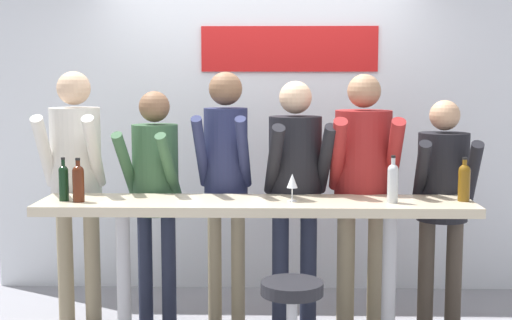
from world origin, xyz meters
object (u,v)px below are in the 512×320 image
object	(u,v)px
wine_bottle_3	(393,181)
person_center_right	(363,173)
person_left	(155,180)
wine_bottle_0	(464,181)
wine_bottle_1	(78,181)
wine_glass_0	(292,182)
tasting_table	(256,224)
person_far_left	(76,168)
wine_bottle_2	(64,181)
person_center	(295,176)
person_right	(443,189)
bar_stool	(292,320)
person_center_left	(226,166)

from	to	relation	value
wine_bottle_3	person_center_right	bearing A→B (deg)	104.90
person_left	wine_bottle_0	bearing A→B (deg)	-0.90
person_left	person_center_right	bearing A→B (deg)	10.02
wine_bottle_1	wine_glass_0	world-z (taller)	wine_bottle_1
tasting_table	person_far_left	size ratio (longest dim) A/B	1.54
person_center_right	wine_bottle_2	xyz separation A→B (m)	(-1.94, -0.45, 0.00)
person_center	tasting_table	bearing A→B (deg)	-132.78
tasting_table	person_right	size ratio (longest dim) A/B	1.73
person_center	person_right	distance (m)	1.02
wine_bottle_1	wine_glass_0	xyz separation A→B (m)	(1.34, 0.04, -0.00)
person_right	wine_bottle_3	distance (m)	0.64
person_left	wine_bottle_0	xyz separation A→B (m)	(2.02, -0.43, 0.07)
wine_bottle_0	wine_bottle_1	distance (m)	2.42
person_far_left	wine_bottle_3	bearing A→B (deg)	-14.77
bar_stool	wine_glass_0	xyz separation A→B (m)	(0.02, 0.64, 0.67)
wine_glass_0	tasting_table	bearing A→B (deg)	173.94
person_center_left	person_center_right	world-z (taller)	person_center_left
wine_bottle_0	wine_bottle_2	size ratio (longest dim) A/B	1.01
person_left	wine_bottle_1	xyz separation A→B (m)	(-0.40, -0.51, 0.07)
wine_glass_0	wine_bottle_2	bearing A→B (deg)	-179.55
person_left	wine_bottle_3	world-z (taller)	person_left
person_left	person_center	xyz separation A→B (m)	(0.98, -0.04, 0.04)
person_far_left	person_center	bearing A→B (deg)	-3.00
bar_stool	person_far_left	world-z (taller)	person_far_left
person_center	person_center_left	bearing A→B (deg)	164.32
person_right	wine_bottle_1	bearing A→B (deg)	-164.65
wine_bottle_3	wine_glass_0	size ratio (longest dim) A/B	1.68
tasting_table	wine_bottle_3	distance (m)	0.90
tasting_table	person_center	bearing A→B (deg)	56.85
tasting_table	wine_bottle_3	size ratio (longest dim) A/B	9.24
wine_bottle_1	wine_bottle_2	xyz separation A→B (m)	(-0.10, 0.03, -0.00)
person_left	wine_bottle_2	world-z (taller)	person_left
wine_bottle_1	person_left	bearing A→B (deg)	52.44
wine_glass_0	person_center_right	bearing A→B (deg)	41.60
person_right	wine_glass_0	xyz separation A→B (m)	(-1.04, -0.44, 0.11)
tasting_table	person_center	world-z (taller)	person_center
person_left	wine_bottle_2	xyz separation A→B (m)	(-0.50, -0.48, 0.06)
wine_bottle_0	wine_bottle_2	bearing A→B (deg)	-178.90
tasting_table	wine_bottle_1	size ratio (longest dim) A/B	9.91
person_right	tasting_table	bearing A→B (deg)	-158.13
bar_stool	wine_bottle_2	xyz separation A→B (m)	(-1.43, 0.63, 0.67)
wine_glass_0	bar_stool	bearing A→B (deg)	-91.38
person_far_left	wine_bottle_2	size ratio (longest dim) A/B	6.45
wine_bottle_0	wine_bottle_2	xyz separation A→B (m)	(-2.52, -0.05, -0.00)
person_center	person_center_right	distance (m)	0.47
wine_bottle_0	wine_bottle_1	bearing A→B (deg)	-178.10
person_far_left	person_left	distance (m)	0.56
bar_stool	person_right	bearing A→B (deg)	45.33
wine_bottle_1	wine_bottle_3	xyz separation A→B (m)	(1.96, 0.01, 0.01)
tasting_table	person_center_right	size ratio (longest dim) A/B	1.55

